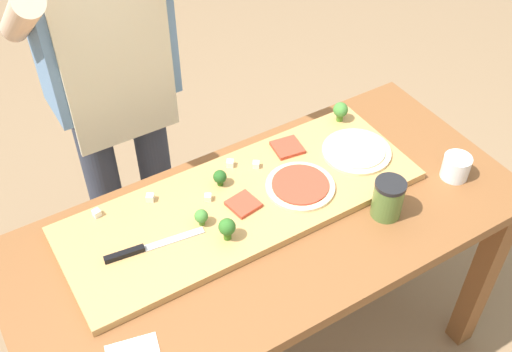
{
  "coord_description": "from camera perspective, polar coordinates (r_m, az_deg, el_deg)",
  "views": [
    {
      "loc": [
        -0.66,
        -1.0,
        2.11
      ],
      "look_at": [
        0.03,
        0.12,
        0.85
      ],
      "focal_mm": 43.63,
      "sensor_mm": 36.0,
      "label": 1
    }
  ],
  "objects": [
    {
      "name": "pizza_slice_near_right",
      "position": [
        1.79,
        -1.17,
        -2.6
      ],
      "size": [
        0.09,
        0.09,
        0.01
      ],
      "primitive_type": "cube",
      "rotation": [
        0.0,
        0.0,
        0.16
      ],
      "color": "#BC3D28",
      "rests_on": "cutting_board"
    },
    {
      "name": "sauce_jar",
      "position": [
        1.81,
        12.01,
        -2.03
      ],
      "size": [
        0.09,
        0.09,
        0.12
      ],
      "color": "#517033",
      "rests_on": "prep_table"
    },
    {
      "name": "chefs_knife",
      "position": [
        1.71,
        -10.52,
        -6.61
      ],
      "size": [
        0.28,
        0.06,
        0.02
      ],
      "color": "#B7BABF",
      "rests_on": "cutting_board"
    },
    {
      "name": "pizza_slice_center",
      "position": [
        1.98,
        2.9,
        2.63
      ],
      "size": [
        0.1,
        0.1,
        0.01
      ],
      "primitive_type": "cube",
      "rotation": [
        0.0,
        0.0,
        -0.14
      ],
      "color": "#BC3D28",
      "rests_on": "cutting_board"
    },
    {
      "name": "broccoli_floret_back_mid",
      "position": [
        1.73,
        -5.04,
        -3.72
      ],
      "size": [
        0.04,
        0.04,
        0.05
      ],
      "color": "#487A23",
      "rests_on": "cutting_board"
    },
    {
      "name": "cheese_crumble_d",
      "position": [
        1.91,
        0.0,
        1.05
      ],
      "size": [
        0.03,
        0.03,
        0.02
      ],
      "primitive_type": "cube",
      "rotation": [
        0.0,
        0.0,
        0.96
      ],
      "color": "white",
      "rests_on": "cutting_board"
    },
    {
      "name": "cheese_crumble_c",
      "position": [
        1.81,
        -4.42,
        -1.97
      ],
      "size": [
        0.03,
        0.03,
        0.02
      ],
      "primitive_type": "cube",
      "rotation": [
        0.0,
        0.0,
        1.01
      ],
      "color": "silver",
      "rests_on": "cutting_board"
    },
    {
      "name": "pizza_whole_tomato_red",
      "position": [
        1.85,
        4.08,
        -0.9
      ],
      "size": [
        0.21,
        0.21,
        0.02
      ],
      "color": "beige",
      "rests_on": "cutting_board"
    },
    {
      "name": "cheese_crumble_e",
      "position": [
        1.82,
        -14.4,
        -3.31
      ],
      "size": [
        0.02,
        0.02,
        0.02
      ],
      "primitive_type": "cube",
      "rotation": [
        0.0,
        0.0,
        0.17
      ],
      "color": "white",
      "rests_on": "cutting_board"
    },
    {
      "name": "cheese_crumble_b",
      "position": [
        1.83,
        -9.68,
        -1.98
      ],
      "size": [
        0.03,
        0.03,
        0.02
      ],
      "primitive_type": "cube",
      "rotation": [
        0.0,
        0.0,
        0.96
      ],
      "color": "silver",
      "rests_on": "cutting_board"
    },
    {
      "name": "cutting_board",
      "position": [
        1.83,
        -1.24,
        -2.4
      ],
      "size": [
        1.07,
        0.39,
        0.03
      ],
      "primitive_type": "cube",
      "color": "tan",
      "rests_on": "prep_table"
    },
    {
      "name": "cook_center",
      "position": [
        2.03,
        -13.23,
        9.43
      ],
      "size": [
        0.54,
        0.39,
        1.67
      ],
      "color": "#333847",
      "rests_on": "ground"
    },
    {
      "name": "pizza_whole_cheese_artichoke",
      "position": [
        1.98,
        9.21,
        2.28
      ],
      "size": [
        0.22,
        0.22,
        0.02
      ],
      "color": "beige",
      "rests_on": "cutting_board"
    },
    {
      "name": "broccoli_floret_front_left",
      "position": [
        2.08,
        7.75,
        5.98
      ],
      "size": [
        0.05,
        0.05,
        0.07
      ],
      "color": "#487A23",
      "rests_on": "cutting_board"
    },
    {
      "name": "cheese_crumble_a",
      "position": [
        1.91,
        -2.39,
        1.16
      ],
      "size": [
        0.03,
        0.03,
        0.02
      ],
      "primitive_type": "cube",
      "rotation": [
        0.0,
        0.0,
        0.91
      ],
      "color": "white",
      "rests_on": "cutting_board"
    },
    {
      "name": "prep_table",
      "position": [
        1.88,
        1.16,
        -6.64
      ],
      "size": [
        1.51,
        0.7,
        0.78
      ],
      "color": "brown",
      "rests_on": "ground"
    },
    {
      "name": "broccoli_floret_front_mid",
      "position": [
        1.68,
        -2.67,
        -4.76
      ],
      "size": [
        0.05,
        0.05,
        0.07
      ],
      "color": "#366618",
      "rests_on": "cutting_board"
    },
    {
      "name": "broccoli_floret_front_right",
      "position": [
        1.84,
        -3.33,
        -0.11
      ],
      "size": [
        0.04,
        0.04,
        0.05
      ],
      "color": "#2C5915",
      "rests_on": "cutting_board"
    },
    {
      "name": "flour_cup",
      "position": [
        1.99,
        17.84,
        0.7
      ],
      "size": [
        0.09,
        0.09,
        0.08
      ],
      "color": "white",
      "rests_on": "prep_table"
    }
  ]
}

